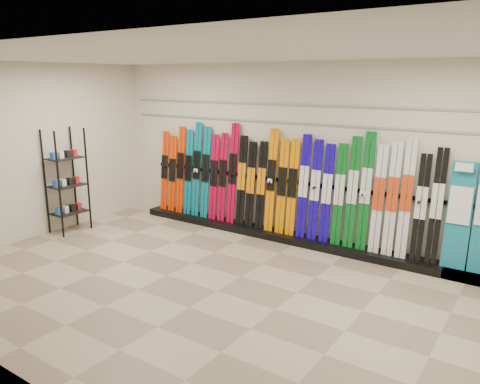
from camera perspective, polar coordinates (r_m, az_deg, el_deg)
The scene contains 9 objects.
floor at distance 6.29m, azimuth -2.83°, elevation -11.97°, with size 8.00×8.00×0.00m, color gray.
back_wall at distance 7.91m, azimuth 8.05°, elevation 4.63°, with size 8.00×8.00×0.00m, color beige.
left_wall at distance 8.79m, azimuth -24.32°, elevation 4.45°, with size 5.00×5.00×0.00m, color beige.
ceiling at distance 5.69m, azimuth -3.19°, elevation 16.46°, with size 8.00×8.00×0.00m, color silver.
ski_rack_base at distance 7.97m, azimuth 8.46°, elevation -6.00°, with size 8.00×0.40×0.12m, color black.
skis at distance 8.05m, azimuth 4.59°, elevation 0.93°, with size 5.39×0.22×1.83m.
accessory_rack at distance 8.95m, azimuth -20.38°, elevation 1.29°, with size 0.40×0.60×1.87m, color black.
slatwall_rail_0 at distance 7.83m, azimuth 8.11°, elevation 8.23°, with size 7.60×0.02×0.03m, color gray.
slatwall_rail_1 at distance 7.81m, azimuth 8.18°, elevation 10.42°, with size 7.60×0.02×0.03m, color gray.
Camera 1 is at (3.44, -4.52, 2.71)m, focal length 35.00 mm.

